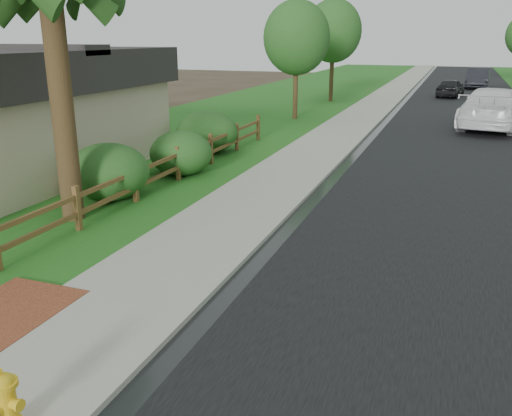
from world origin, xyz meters
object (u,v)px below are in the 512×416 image
at_px(white_suv, 493,108).
at_px(dark_car_mid, 451,88).
at_px(ranch_fence, 158,171).
at_px(fire_hydrant, 5,403).

bearing_deg(white_suv, dark_car_mid, -72.15).
bearing_deg(ranch_fence, dark_car_mid, 76.18).
bearing_deg(white_suv, ranch_fence, 67.29).
bearing_deg(fire_hydrant, white_suv, 76.39).
relative_size(white_suv, dark_car_mid, 1.71).
distance_m(ranch_fence, dark_car_mid, 30.48).
relative_size(ranch_fence, fire_hydrant, 21.28).
xyz_separation_m(fire_hydrant, white_suv, (5.99, 24.74, 0.53)).
xyz_separation_m(ranch_fence, dark_car_mid, (7.28, 29.60, 0.07)).
height_order(ranch_fence, fire_hydrant, ranch_fence).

